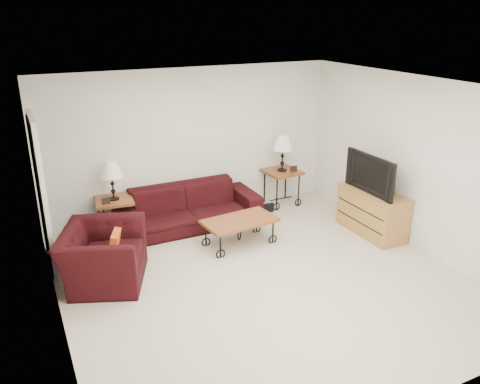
# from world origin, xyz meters

# --- Properties ---
(ground) EXTENTS (5.00, 5.00, 0.00)m
(ground) POSITION_xyz_m (0.00, 0.00, 0.00)
(ground) COLOR beige
(ground) RESTS_ON ground
(wall_back) EXTENTS (5.00, 0.02, 2.50)m
(wall_back) POSITION_xyz_m (0.00, 2.50, 1.25)
(wall_back) COLOR white
(wall_back) RESTS_ON ground
(wall_front) EXTENTS (5.00, 0.02, 2.50)m
(wall_front) POSITION_xyz_m (0.00, -2.50, 1.25)
(wall_front) COLOR white
(wall_front) RESTS_ON ground
(wall_left) EXTENTS (0.02, 5.00, 2.50)m
(wall_left) POSITION_xyz_m (-2.50, 0.00, 1.25)
(wall_left) COLOR white
(wall_left) RESTS_ON ground
(wall_right) EXTENTS (0.02, 5.00, 2.50)m
(wall_right) POSITION_xyz_m (2.50, 0.00, 1.25)
(wall_right) COLOR white
(wall_right) RESTS_ON ground
(ceiling) EXTENTS (5.00, 5.00, 0.00)m
(ceiling) POSITION_xyz_m (0.00, 0.00, 2.50)
(ceiling) COLOR white
(ceiling) RESTS_ON wall_back
(doorway) EXTENTS (0.08, 0.94, 2.04)m
(doorway) POSITION_xyz_m (-2.47, 1.65, 1.02)
(doorway) COLOR black
(doorway) RESTS_ON ground
(sofa) EXTENTS (2.30, 0.90, 0.67)m
(sofa) POSITION_xyz_m (-0.29, 2.02, 0.34)
(sofa) COLOR black
(sofa) RESTS_ON ground
(side_table_left) EXTENTS (0.62, 0.62, 0.61)m
(side_table_left) POSITION_xyz_m (-1.43, 2.20, 0.30)
(side_table_left) COLOR #984A26
(side_table_left) RESTS_ON ground
(side_table_right) EXTENTS (0.64, 0.64, 0.65)m
(side_table_right) POSITION_xyz_m (1.57, 2.20, 0.32)
(side_table_right) COLOR #984A26
(side_table_right) RESTS_ON ground
(lamp_left) EXTENTS (0.38, 0.38, 0.61)m
(lamp_left) POSITION_xyz_m (-1.43, 2.20, 0.91)
(lamp_left) COLOR black
(lamp_left) RESTS_ON side_table_left
(lamp_right) EXTENTS (0.40, 0.40, 0.65)m
(lamp_right) POSITION_xyz_m (1.57, 2.20, 0.97)
(lamp_right) COLOR black
(lamp_right) RESTS_ON side_table_right
(photo_frame_left) EXTENTS (0.12, 0.02, 0.10)m
(photo_frame_left) POSITION_xyz_m (-1.58, 2.05, 0.66)
(photo_frame_left) COLOR black
(photo_frame_left) RESTS_ON side_table_left
(photo_frame_right) EXTENTS (0.13, 0.03, 0.11)m
(photo_frame_right) POSITION_xyz_m (1.72, 2.05, 0.70)
(photo_frame_right) COLOR black
(photo_frame_right) RESTS_ON side_table_right
(coffee_table) EXTENTS (1.14, 0.69, 0.41)m
(coffee_table) POSITION_xyz_m (0.17, 1.07, 0.20)
(coffee_table) COLOR #984A26
(coffee_table) RESTS_ON ground
(armchair) EXTENTS (1.34, 1.42, 0.73)m
(armchair) POSITION_xyz_m (-1.88, 0.89, 0.37)
(armchair) COLOR black
(armchair) RESTS_ON ground
(throw_pillow) EXTENTS (0.21, 0.34, 0.33)m
(throw_pillow) POSITION_xyz_m (-1.73, 0.84, 0.52)
(throw_pillow) COLOR #DA4E1C
(throw_pillow) RESTS_ON armchair
(tv_stand) EXTENTS (0.49, 1.17, 0.70)m
(tv_stand) POSITION_xyz_m (2.23, 0.53, 0.35)
(tv_stand) COLOR #BF7547
(tv_stand) RESTS_ON ground
(television) EXTENTS (0.14, 1.05, 0.60)m
(television) POSITION_xyz_m (2.21, 0.53, 1.00)
(television) COLOR black
(television) RESTS_ON tv_stand
(backpack) EXTENTS (0.40, 0.33, 0.46)m
(backpack) POSITION_xyz_m (1.02, 1.86, 0.23)
(backpack) COLOR black
(backpack) RESTS_ON ground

